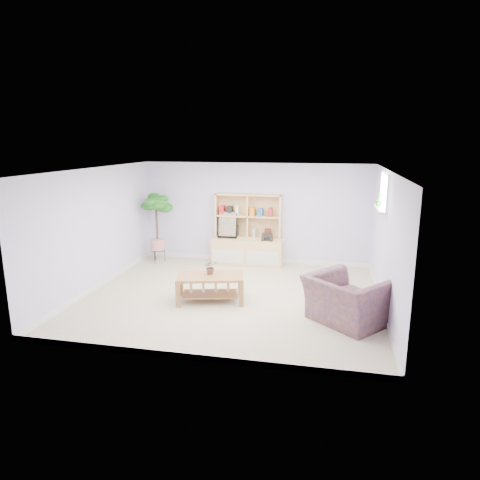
% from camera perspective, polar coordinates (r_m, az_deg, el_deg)
% --- Properties ---
extents(floor, '(5.50, 5.00, 0.01)m').
position_cam_1_polar(floor, '(8.25, -1.15, -7.52)').
color(floor, beige).
rests_on(floor, ground).
extents(ceiling, '(5.50, 5.00, 0.01)m').
position_cam_1_polar(ceiling, '(7.74, -1.23, 9.36)').
color(ceiling, silver).
rests_on(ceiling, walls).
extents(walls, '(5.51, 5.01, 2.40)m').
position_cam_1_polar(walls, '(7.90, -1.19, 0.65)').
color(walls, silver).
rests_on(walls, floor).
extents(baseboard, '(5.50, 5.00, 0.10)m').
position_cam_1_polar(baseboard, '(8.23, -1.15, -7.20)').
color(baseboard, white).
rests_on(baseboard, floor).
extents(window, '(0.10, 0.98, 0.68)m').
position_cam_1_polar(window, '(8.23, 18.77, 6.10)').
color(window, '#BAD8F6').
rests_on(window, walls).
extents(window_sill, '(0.14, 1.00, 0.04)m').
position_cam_1_polar(window_sill, '(8.26, 18.19, 3.92)').
color(window_sill, white).
rests_on(window_sill, walls).
extents(storage_unit, '(1.68, 0.57, 1.68)m').
position_cam_1_polar(storage_unit, '(10.15, 1.00, 1.37)').
color(storage_unit, '#E3B370').
rests_on(storage_unit, floor).
extents(poster, '(0.47, 0.12, 0.65)m').
position_cam_1_polar(poster, '(10.19, -1.67, 2.06)').
color(poster, gold).
rests_on(poster, storage_unit).
extents(toy_truck, '(0.37, 0.27, 0.19)m').
position_cam_1_polar(toy_truck, '(9.99, 3.66, 0.47)').
color(toy_truck, black).
rests_on(toy_truck, storage_unit).
extents(coffee_table, '(1.33, 0.93, 0.50)m').
position_cam_1_polar(coffee_table, '(7.97, -4.00, -6.41)').
color(coffee_table, '#A26D32').
rests_on(coffee_table, floor).
extents(table_plant, '(0.32, 0.31, 0.27)m').
position_cam_1_polar(table_plant, '(7.92, -3.95, -3.61)').
color(table_plant, '#155712').
rests_on(table_plant, coffee_table).
extents(floor_tree, '(0.80, 0.80, 1.68)m').
position_cam_1_polar(floor_tree, '(10.52, -11.00, 1.55)').
color(floor_tree, '#145918').
rests_on(floor_tree, floor).
extents(armchair, '(1.58, 1.57, 0.88)m').
position_cam_1_polar(armchair, '(7.18, 14.06, -7.36)').
color(armchair, navy).
rests_on(armchair, floor).
extents(sill_plant, '(0.15, 0.13, 0.27)m').
position_cam_1_polar(sill_plant, '(8.46, 18.11, 5.18)').
color(sill_plant, '#145918').
rests_on(sill_plant, window_sill).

